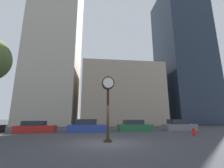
{
  "coord_description": "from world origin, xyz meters",
  "views": [
    {
      "loc": [
        -0.82,
        -10.63,
        1.69
      ],
      "look_at": [
        1.61,
        10.8,
        6.46
      ],
      "focal_mm": 24.0,
      "sensor_mm": 36.0,
      "label": 1
    }
  ],
  "objects_px": {
    "car_red": "(36,127)",
    "car_blue": "(87,126)",
    "car_grey": "(179,126)",
    "fire_hydrant_near": "(194,132)",
    "street_clock": "(108,95)",
    "car_green": "(134,126)"
  },
  "relations": [
    {
      "from": "street_clock",
      "to": "car_green",
      "type": "xyz_separation_m",
      "value": [
        4.02,
        7.93,
        -2.74
      ]
    },
    {
      "from": "street_clock",
      "to": "car_blue",
      "type": "relative_size",
      "value": 1.06
    },
    {
      "from": "car_red",
      "to": "car_blue",
      "type": "bearing_deg",
      "value": -1.16
    },
    {
      "from": "car_red",
      "to": "car_green",
      "type": "height_order",
      "value": "car_green"
    },
    {
      "from": "car_red",
      "to": "fire_hydrant_near",
      "type": "height_order",
      "value": "car_red"
    },
    {
      "from": "street_clock",
      "to": "car_green",
      "type": "bearing_deg",
      "value": 63.1
    },
    {
      "from": "street_clock",
      "to": "car_red",
      "type": "height_order",
      "value": "street_clock"
    },
    {
      "from": "car_blue",
      "to": "car_grey",
      "type": "relative_size",
      "value": 1.13
    },
    {
      "from": "car_green",
      "to": "fire_hydrant_near",
      "type": "xyz_separation_m",
      "value": [
        4.15,
        -5.48,
        -0.2
      ]
    },
    {
      "from": "street_clock",
      "to": "car_grey",
      "type": "distance_m",
      "value": 12.74
    },
    {
      "from": "car_blue",
      "to": "car_grey",
      "type": "bearing_deg",
      "value": 0.66
    },
    {
      "from": "street_clock",
      "to": "car_grey",
      "type": "bearing_deg",
      "value": 38.27
    },
    {
      "from": "car_blue",
      "to": "car_grey",
      "type": "height_order",
      "value": "car_blue"
    },
    {
      "from": "car_red",
      "to": "car_green",
      "type": "distance_m",
      "value": 11.58
    },
    {
      "from": "car_red",
      "to": "car_green",
      "type": "bearing_deg",
      "value": 0.0
    },
    {
      "from": "car_grey",
      "to": "street_clock",
      "type": "bearing_deg",
      "value": -143.45
    },
    {
      "from": "car_grey",
      "to": "car_green",
      "type": "bearing_deg",
      "value": 176.12
    },
    {
      "from": "car_blue",
      "to": "car_green",
      "type": "distance_m",
      "value": 5.81
    },
    {
      "from": "car_grey",
      "to": "fire_hydrant_near",
      "type": "bearing_deg",
      "value": -108.66
    },
    {
      "from": "car_green",
      "to": "car_blue",
      "type": "bearing_deg",
      "value": -178.89
    },
    {
      "from": "car_red",
      "to": "fire_hydrant_near",
      "type": "bearing_deg",
      "value": -20.19
    },
    {
      "from": "street_clock",
      "to": "car_green",
      "type": "distance_m",
      "value": 9.3
    }
  ]
}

